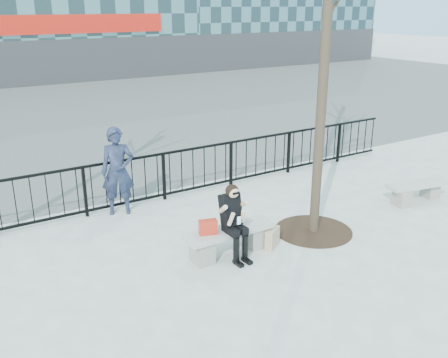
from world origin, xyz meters
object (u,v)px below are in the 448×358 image
bench_main (229,238)px  standing_man (118,171)px  bench_second (417,190)px  seated_woman (234,222)px

bench_main → standing_man: standing_man is taller
bench_second → standing_man: 6.59m
standing_man → bench_second: bearing=-6.6°
standing_man → seated_woman: bearing=-52.3°
bench_second → seated_woman: size_ratio=1.10×
bench_main → seated_woman: size_ratio=1.23×
bench_second → seated_woman: 4.94m
bench_main → standing_man: 3.02m
standing_man → bench_main: bearing=-51.4°
bench_main → standing_man: size_ratio=0.89×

